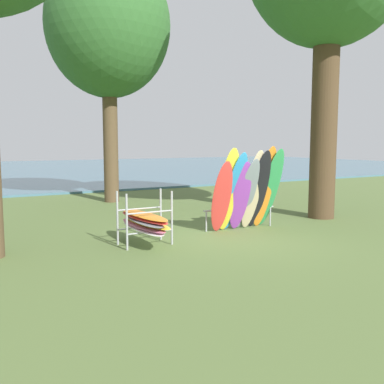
# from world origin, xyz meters

# --- Properties ---
(ground_plane) EXTENTS (80.00, 80.00, 0.00)m
(ground_plane) POSITION_xyz_m (0.00, 0.00, 0.00)
(ground_plane) COLOR #566B38
(lake_water) EXTENTS (80.00, 36.00, 0.10)m
(lake_water) POSITION_xyz_m (0.00, 29.18, 0.05)
(lake_water) COLOR #477084
(lake_water) RESTS_ON ground
(tree_mid_behind) EXTENTS (4.75, 4.75, 9.53)m
(tree_mid_behind) POSITION_xyz_m (-0.38, 7.83, 6.74)
(tree_mid_behind) COLOR brown
(tree_mid_behind) RESTS_ON ground
(leaning_board_pile) EXTENTS (2.17, 1.09, 2.27)m
(leaning_board_pile) POSITION_xyz_m (0.89, 0.56, 1.05)
(leaning_board_pile) COLOR red
(leaning_board_pile) RESTS_ON ground
(board_storage_rack) EXTENTS (1.15, 2.13, 1.25)m
(board_storage_rack) POSITION_xyz_m (-2.15, 0.42, 0.55)
(board_storage_rack) COLOR #9EA0A5
(board_storage_rack) RESTS_ON ground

